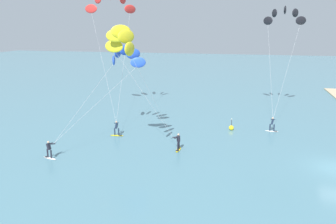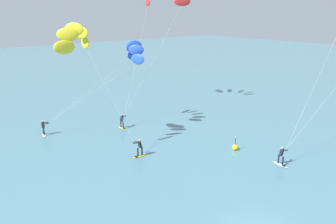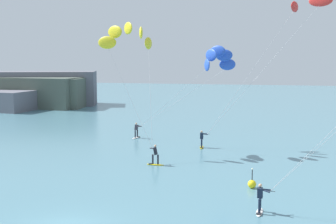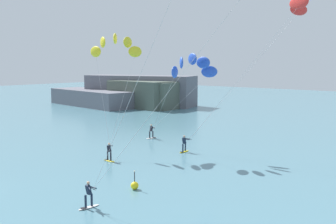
% 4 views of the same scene
% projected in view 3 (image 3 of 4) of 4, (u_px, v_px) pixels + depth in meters
% --- Properties ---
extents(kitesurfer_mid_water, '(6.64, 6.54, 11.78)m').
position_uv_depth(kitesurfer_mid_water, '(129.00, 40.00, 37.90)').
color(kitesurfer_mid_water, yellow).
rests_on(kitesurfer_mid_water, ground).
extents(kitesurfer_far_out, '(11.03, 7.44, 9.74)m').
position_uv_depth(kitesurfer_far_out, '(213.00, 62.00, 39.47)').
color(kitesurfer_far_out, white).
rests_on(kitesurfer_far_out, ground).
extents(kitesurfer_downwind, '(11.89, 8.23, 16.00)m').
position_uv_depth(kitesurfer_downwind, '(304.00, 0.00, 41.37)').
color(kitesurfer_downwind, yellow).
rests_on(kitesurfer_downwind, ground).
extents(marker_buoy, '(0.56, 0.56, 1.38)m').
position_uv_depth(marker_buoy, '(252.00, 184.00, 28.43)').
color(marker_buoy, yellow).
rests_on(marker_buoy, ground).
extents(distant_headland, '(29.87, 18.30, 6.13)m').
position_uv_depth(distant_headland, '(28.00, 92.00, 75.84)').
color(distant_headland, slate).
rests_on(distant_headland, ground).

